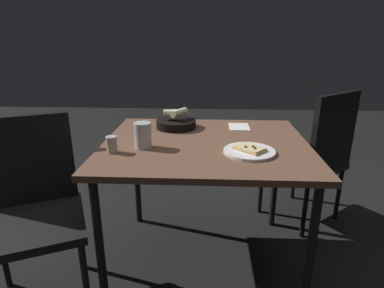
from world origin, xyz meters
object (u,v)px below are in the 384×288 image
pizza_plate (249,151)px  beer_glass (143,136)px  dining_table (205,153)px  chair_near (32,201)px  chair_far (315,153)px  pepper_shaker (112,145)px  bread_basket (176,123)px

pizza_plate → beer_glass: beer_glass is taller
dining_table → chair_near: bearing=-71.0°
pizza_plate → beer_glass: bearing=-95.4°
chair_near → chair_far: size_ratio=0.98×
dining_table → chair_far: size_ratio=1.13×
pepper_shaker → chair_far: 1.36m
bread_basket → beer_glass: (0.36, -0.13, 0.03)m
beer_glass → chair_near: size_ratio=0.14×
beer_glass → chair_far: chair_far is taller
bread_basket → beer_glass: bearing=-19.6°
dining_table → pepper_shaker: size_ratio=13.26×
dining_table → chair_near: 0.87m
chair_far → dining_table: bearing=-57.9°
beer_glass → pepper_shaker: beer_glass is taller
pepper_shaker → chair_far: chair_far is taller
pepper_shaker → chair_near: size_ratio=0.09×
bread_basket → chair_near: bearing=-50.0°
pizza_plate → bread_basket: 0.56m
chair_near → dining_table: bearing=109.0°
bread_basket → chair_far: (-0.21, 0.91, -0.25)m
chair_far → beer_glass: bearing=-61.5°
beer_glass → chair_near: (0.18, -0.51, -0.27)m
pizza_plate → pepper_shaker: bearing=-87.5°
dining_table → chair_far: 0.88m
chair_near → chair_far: bearing=115.6°
chair_near → bread_basket: bearing=130.0°
chair_near → chair_far: chair_far is taller
pizza_plate → dining_table: bearing=-126.5°
pizza_plate → beer_glass: (-0.05, -0.51, 0.05)m
bread_basket → pepper_shaker: size_ratio=2.95×
beer_glass → chair_far: (-0.56, 1.04, -0.28)m
dining_table → pizza_plate: (0.15, 0.21, 0.08)m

